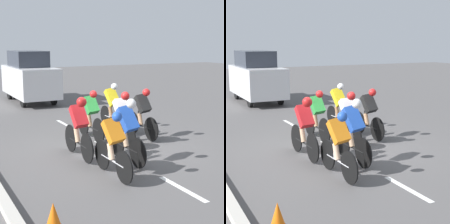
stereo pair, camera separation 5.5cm
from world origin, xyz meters
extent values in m
plane|color=#565454|center=(0.00, 0.00, 0.00)|extent=(60.00, 60.00, 0.00)
cube|color=white|center=(0.00, 3.19, 0.00)|extent=(0.12, 1.40, 0.01)
cube|color=white|center=(0.00, -0.01, 0.00)|extent=(0.12, 1.40, 0.01)
cube|color=white|center=(0.00, -3.21, 0.00)|extent=(0.12, 1.40, 0.01)
cylinder|color=black|center=(0.04, -1.50, 0.36)|extent=(0.03, 0.71, 0.71)
cylinder|color=black|center=(0.04, -0.46, 0.36)|extent=(0.03, 0.71, 0.71)
cylinder|color=black|center=(0.04, -0.98, 0.36)|extent=(0.04, 1.04, 0.04)
cylinder|color=black|center=(0.04, -1.16, 0.57)|extent=(0.04, 0.04, 0.42)
cylinder|color=#1999D8|center=(0.04, -1.03, 0.46)|extent=(0.07, 0.07, 0.16)
cylinder|color=tan|center=(0.04, -1.06, 0.54)|extent=(0.12, 0.23, 0.36)
cube|color=green|center=(0.06, -0.88, 1.02)|extent=(0.37, 0.45, 0.55)
sphere|color=red|center=(0.09, -0.66, 1.36)|extent=(0.21, 0.21, 0.21)
cylinder|color=black|center=(0.87, 1.47, 0.34)|extent=(0.03, 0.67, 0.67)
cylinder|color=black|center=(0.87, 2.45, 0.34)|extent=(0.03, 0.67, 0.67)
cylinder|color=#B7B7BC|center=(0.87, 1.96, 0.34)|extent=(0.04, 0.98, 0.04)
cylinder|color=#B7B7BC|center=(0.87, 1.78, 0.55)|extent=(0.04, 0.04, 0.42)
cylinder|color=white|center=(0.87, 1.91, 0.44)|extent=(0.07, 0.07, 0.16)
cylinder|color=beige|center=(0.87, 1.88, 0.52)|extent=(0.12, 0.23, 0.36)
cube|color=orange|center=(0.91, 2.06, 1.00)|extent=(0.39, 0.45, 0.56)
sphere|color=blue|center=(0.94, 2.28, 1.34)|extent=(0.21, 0.21, 0.21)
cylinder|color=black|center=(-0.48, -0.68, 0.32)|extent=(0.03, 0.65, 0.65)
cylinder|color=black|center=(-0.48, 0.32, 0.32)|extent=(0.03, 0.65, 0.65)
cylinder|color=black|center=(-0.48, -0.18, 0.32)|extent=(0.04, 1.00, 0.04)
cylinder|color=black|center=(-0.48, -0.35, 0.53)|extent=(0.04, 0.04, 0.42)
cylinder|color=#1999D8|center=(-0.48, -0.23, 0.42)|extent=(0.07, 0.07, 0.16)
cylinder|color=tan|center=(-0.48, -0.25, 0.50)|extent=(0.12, 0.23, 0.36)
cube|color=white|center=(-0.47, -0.08, 1.01)|extent=(0.35, 0.47, 0.57)
sphere|color=red|center=(-0.46, 0.14, 1.38)|extent=(0.23, 0.23, 0.23)
cylinder|color=black|center=(-1.18, -2.48, 0.33)|extent=(0.03, 0.66, 0.66)
cylinder|color=black|center=(-1.18, -1.52, 0.33)|extent=(0.03, 0.66, 0.66)
cylinder|color=#B7B7BC|center=(-1.18, -2.00, 0.33)|extent=(0.04, 0.96, 0.04)
cylinder|color=#B7B7BC|center=(-1.18, -2.16, 0.54)|extent=(0.04, 0.04, 0.42)
cylinder|color=white|center=(-1.18, -2.05, 0.43)|extent=(0.07, 0.07, 0.16)
cylinder|color=#9E704C|center=(-1.18, -2.07, 0.51)|extent=(0.12, 0.23, 0.36)
cube|color=yellow|center=(-1.14, -1.90, 1.02)|extent=(0.40, 0.48, 0.61)
sphere|color=white|center=(-1.10, -1.68, 1.39)|extent=(0.21, 0.21, 0.21)
cylinder|color=black|center=(0.99, -0.12, 0.35)|extent=(0.03, 0.70, 0.70)
cylinder|color=black|center=(0.99, 0.91, 0.35)|extent=(0.03, 0.70, 0.70)
cylinder|color=black|center=(0.99, 0.40, 0.35)|extent=(0.04, 1.03, 0.04)
cylinder|color=black|center=(0.99, 0.22, 0.56)|extent=(0.04, 0.04, 0.42)
cylinder|color=white|center=(0.99, 0.35, 0.45)|extent=(0.07, 0.07, 0.16)
cylinder|color=#DBAD84|center=(0.99, 0.32, 0.53)|extent=(0.12, 0.23, 0.36)
cube|color=red|center=(1.01, 0.50, 1.04)|extent=(0.36, 0.47, 0.57)
sphere|color=red|center=(1.03, 0.72, 1.41)|extent=(0.24, 0.24, 0.24)
cylinder|color=black|center=(-1.40, -1.04, 0.34)|extent=(0.03, 0.69, 0.69)
cylinder|color=black|center=(-1.40, -0.01, 0.34)|extent=(0.03, 0.69, 0.69)
cylinder|color=black|center=(-1.40, -0.52, 0.34)|extent=(0.04, 1.03, 0.04)
cylinder|color=black|center=(-1.40, -0.70, 0.55)|extent=(0.04, 0.04, 0.42)
cylinder|color=white|center=(-1.40, -0.57, 0.44)|extent=(0.07, 0.07, 0.16)
cylinder|color=tan|center=(-1.40, -0.60, 0.52)|extent=(0.12, 0.23, 0.36)
cube|color=black|center=(-1.37, -0.42, 1.02)|extent=(0.38, 0.46, 0.57)
sphere|color=red|center=(-1.34, -0.20, 1.37)|extent=(0.21, 0.21, 0.21)
cylinder|color=black|center=(0.13, 0.78, 0.35)|extent=(0.03, 0.69, 0.69)
cylinder|color=black|center=(0.13, 1.76, 0.35)|extent=(0.03, 0.69, 0.69)
cylinder|color=black|center=(0.13, 1.27, 0.35)|extent=(0.04, 0.98, 0.04)
cylinder|color=black|center=(0.13, 1.10, 0.56)|extent=(0.04, 0.04, 0.42)
cylinder|color=#1999D8|center=(0.13, 1.22, 0.45)|extent=(0.07, 0.07, 0.16)
cylinder|color=#DBAD84|center=(0.13, 1.20, 0.53)|extent=(0.12, 0.23, 0.36)
cube|color=blue|center=(0.17, 1.37, 1.05)|extent=(0.40, 0.50, 0.63)
sphere|color=white|center=(0.22, 1.59, 1.44)|extent=(0.22, 0.22, 0.22)
cylinder|color=black|center=(-0.96, -7.13, 0.32)|extent=(0.14, 0.64, 0.64)
cylinder|color=black|center=(0.40, -7.13, 0.32)|extent=(0.14, 0.64, 0.64)
cylinder|color=black|center=(-0.96, -9.70, 0.32)|extent=(0.14, 0.64, 0.64)
cylinder|color=black|center=(0.40, -9.70, 0.32)|extent=(0.14, 0.64, 0.64)
cube|color=silver|center=(-0.28, -8.42, 0.97)|extent=(1.70, 4.15, 1.31)
cube|color=#2D333D|center=(-0.28, -8.63, 1.99)|extent=(1.39, 2.28, 0.72)
cone|color=orange|center=(2.75, 3.67, 0.26)|extent=(0.28, 0.28, 0.46)
camera|label=1|loc=(4.35, 8.57, 2.80)|focal=60.00mm
camera|label=2|loc=(4.30, 8.59, 2.80)|focal=60.00mm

